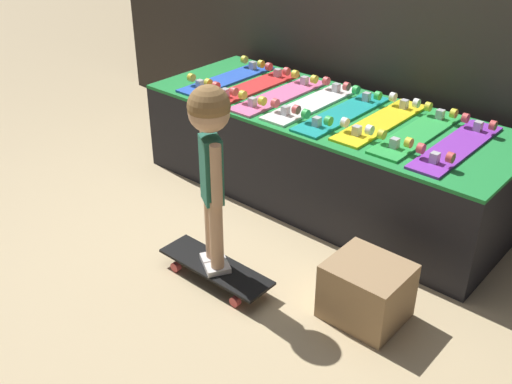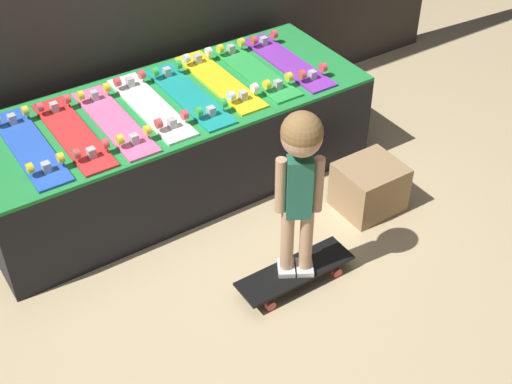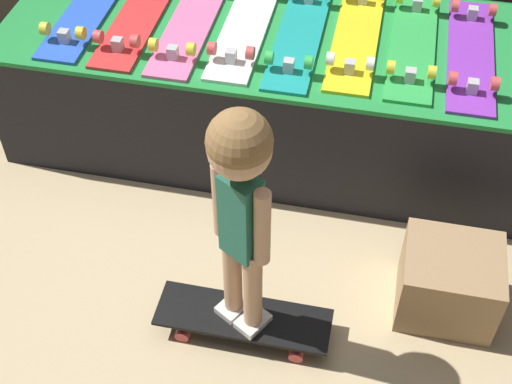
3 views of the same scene
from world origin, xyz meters
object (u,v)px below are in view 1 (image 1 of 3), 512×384
at_px(skateboard_red_on_rack, 252,86).
at_px(child, 210,146).
at_px(skateboard_on_floor, 215,268).
at_px(skateboard_green_on_rack, 418,132).
at_px(storage_box, 366,291).
at_px(skateboard_white_on_rack, 312,102).
at_px(skateboard_yellow_on_rack, 381,120).
at_px(skateboard_purple_on_rack, 457,145).
at_px(skateboard_teal_on_rack, 343,112).
at_px(skateboard_pink_on_rack, 280,94).
at_px(skateboard_blue_on_rack, 227,78).

height_order(skateboard_red_on_rack, child, child).
bearing_deg(skateboard_on_floor, skateboard_green_on_rack, 67.08).
bearing_deg(child, skateboard_on_floor, 147.08).
bearing_deg(child, storage_box, 50.93).
xyz_separation_m(skateboard_green_on_rack, child, (-0.46, -1.10, 0.16)).
bearing_deg(child, skateboard_white_on_rack, 132.35).
relative_size(skateboard_white_on_rack, child, 0.82).
distance_m(skateboard_yellow_on_rack, skateboard_on_floor, 1.24).
bearing_deg(skateboard_white_on_rack, skateboard_purple_on_rack, -0.09).
height_order(skateboard_teal_on_rack, skateboard_on_floor, skateboard_teal_on_rack).
bearing_deg(skateboard_pink_on_rack, skateboard_blue_on_rack, 177.87).
relative_size(skateboard_teal_on_rack, storage_box, 2.20).
xyz_separation_m(skateboard_red_on_rack, storage_box, (1.39, -0.80, -0.44)).
distance_m(skateboard_white_on_rack, child, 1.11).
height_order(skateboard_white_on_rack, skateboard_yellow_on_rack, same).
bearing_deg(skateboard_purple_on_rack, skateboard_blue_on_rack, -179.83).
bearing_deg(skateboard_red_on_rack, skateboard_green_on_rack, 1.77).
distance_m(skateboard_red_on_rack, skateboard_green_on_rack, 1.15).
relative_size(skateboard_green_on_rack, child, 0.82).
relative_size(skateboard_teal_on_rack, skateboard_yellow_on_rack, 1.00).
bearing_deg(skateboard_teal_on_rack, skateboard_blue_on_rack, 179.50).
relative_size(skateboard_pink_on_rack, skateboard_green_on_rack, 1.00).
relative_size(skateboard_blue_on_rack, skateboard_green_on_rack, 1.00).
relative_size(skateboard_red_on_rack, skateboard_on_floor, 1.22).
height_order(skateboard_blue_on_rack, skateboard_yellow_on_rack, same).
height_order(skateboard_green_on_rack, skateboard_purple_on_rack, same).
height_order(skateboard_red_on_rack, skateboard_on_floor, skateboard_red_on_rack).
bearing_deg(skateboard_purple_on_rack, skateboard_yellow_on_rack, 176.52).
bearing_deg(skateboard_red_on_rack, skateboard_yellow_on_rack, 2.64).
height_order(skateboard_teal_on_rack, child, child).
bearing_deg(skateboard_blue_on_rack, skateboard_teal_on_rack, -0.50).
height_order(skateboard_purple_on_rack, skateboard_on_floor, skateboard_purple_on_rack).
xyz_separation_m(skateboard_white_on_rack, skateboard_green_on_rack, (0.69, 0.02, 0.00)).
relative_size(skateboard_red_on_rack, child, 0.82).
height_order(skateboard_white_on_rack, skateboard_on_floor, skateboard_white_on_rack).
height_order(skateboard_white_on_rack, skateboard_purple_on_rack, same).
distance_m(skateboard_red_on_rack, child, 1.27).
xyz_separation_m(skateboard_green_on_rack, skateboard_purple_on_rack, (0.23, -0.02, 0.00)).
bearing_deg(skateboard_green_on_rack, skateboard_blue_on_rack, -178.92).
distance_m(skateboard_red_on_rack, skateboard_white_on_rack, 0.46).
xyz_separation_m(skateboard_yellow_on_rack, child, (-0.23, -1.10, 0.16)).
relative_size(skateboard_white_on_rack, storage_box, 2.20).
bearing_deg(skateboard_blue_on_rack, skateboard_green_on_rack, 1.08).
bearing_deg(child, skateboard_red_on_rack, 153.37).
bearing_deg(skateboard_on_floor, skateboard_pink_on_rack, 113.38).
bearing_deg(skateboard_green_on_rack, skateboard_red_on_rack, -178.23).
bearing_deg(skateboard_white_on_rack, child, -78.16).
bearing_deg(skateboard_pink_on_rack, skateboard_on_floor, -66.62).
distance_m(skateboard_on_floor, storage_box, 0.76).
bearing_deg(skateboard_pink_on_rack, skateboard_teal_on_rack, 1.13).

